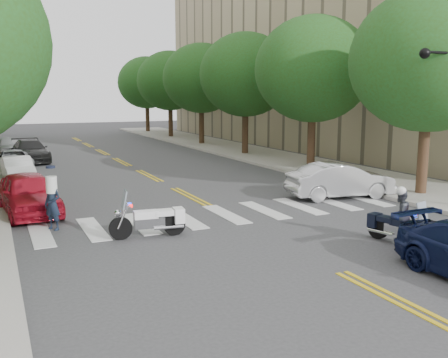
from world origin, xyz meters
TOP-DOWN VIEW (x-y plane):
  - ground at (0.00, 0.00)m, footprint 140.00×140.00m
  - sidewalk_right at (9.50, 22.00)m, footprint 5.00×60.00m
  - building_right at (26.00, 26.00)m, footprint 26.00×44.00m
  - tree_r_0 at (8.80, 6.00)m, footprint 6.40×6.40m
  - tree_r_1 at (8.80, 14.00)m, footprint 6.40×6.40m
  - tree_r_2 at (8.80, 22.00)m, footprint 6.40×6.40m
  - tree_r_3 at (8.80, 30.00)m, footprint 6.40×6.40m
  - tree_r_4 at (8.80, 38.00)m, footprint 6.40×6.40m
  - tree_r_5 at (8.80, 46.00)m, footprint 6.40×6.40m
  - motorcycle_police at (2.95, 1.27)m, footprint 0.83×2.02m
  - motorcycle_parked at (-3.12, 4.86)m, footprint 2.28×0.67m
  - officer_standing at (-5.76, 6.95)m, footprint 0.68×0.71m
  - convertible at (5.53, 7.16)m, footprint 4.59×2.28m
  - parked_car_a at (-6.30, 9.50)m, footprint 2.19×4.54m
  - parked_car_b at (-6.30, 17.00)m, footprint 1.54×3.74m
  - parked_car_c at (-6.30, 21.28)m, footprint 2.03×4.09m
  - parked_car_d at (-5.20, 24.50)m, footprint 2.30×4.93m
  - parked_car_e at (-6.30, 29.50)m, footprint 1.77×3.85m

SIDE VIEW (x-z plane):
  - ground at x=0.00m, z-range 0.00..0.00m
  - sidewalk_right at x=9.50m, z-range 0.00..0.15m
  - motorcycle_parked at x=-3.12m, z-range -0.22..1.24m
  - parked_car_c at x=-6.30m, z-range 0.00..1.11m
  - parked_car_b at x=-6.30m, z-range 0.00..1.20m
  - parked_car_e at x=-6.30m, z-range 0.00..1.28m
  - parked_car_d at x=-5.20m, z-range 0.00..1.39m
  - convertible at x=5.53m, z-range 0.00..1.45m
  - motorcycle_police at x=2.95m, z-range -0.09..1.57m
  - parked_car_a at x=-6.30m, z-range 0.00..1.50m
  - officer_standing at x=-5.76m, z-range 0.00..1.63m
  - tree_r_0 at x=8.80m, z-range 1.33..9.78m
  - tree_r_1 at x=8.80m, z-range 1.33..9.78m
  - tree_r_2 at x=8.80m, z-range 1.33..9.78m
  - tree_r_3 at x=8.80m, z-range 1.33..9.78m
  - tree_r_4 at x=8.80m, z-range 1.33..9.78m
  - tree_r_5 at x=8.80m, z-range 1.33..9.78m
  - building_right at x=26.00m, z-range 0.00..22.00m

